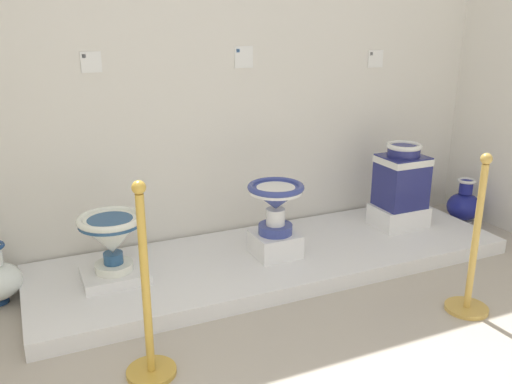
# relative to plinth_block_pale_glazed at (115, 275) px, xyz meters

# --- Properties ---
(wall_back) EXTENTS (4.17, 0.06, 2.88)m
(wall_back) POSITION_rel_plinth_block_pale_glazed_xyz_m (1.08, 0.52, 1.31)
(wall_back) COLOR silver
(wall_back) RESTS_ON ground_plane
(display_platform) EXTENTS (3.25, 1.00, 0.10)m
(display_platform) POSITION_rel_plinth_block_pale_glazed_xyz_m (1.08, -0.03, -0.08)
(display_platform) COLOR white
(display_platform) RESTS_ON ground_plane
(plinth_block_pale_glazed) EXTENTS (0.39, 0.33, 0.06)m
(plinth_block_pale_glazed) POSITION_rel_plinth_block_pale_glazed_xyz_m (0.00, 0.00, 0.00)
(plinth_block_pale_glazed) COLOR white
(plinth_block_pale_glazed) RESTS_ON display_platform
(antique_toilet_pale_glazed) EXTENTS (0.39, 0.39, 0.36)m
(antique_toilet_pale_glazed) POSITION_rel_plinth_block_pale_glazed_xyz_m (-0.00, -0.00, 0.27)
(antique_toilet_pale_glazed) COLOR white
(antique_toilet_pale_glazed) RESTS_ON plinth_block_pale_glazed
(plinth_block_leftmost) EXTENTS (0.29, 0.28, 0.16)m
(plinth_block_leftmost) POSITION_rel_plinth_block_pale_glazed_xyz_m (1.06, -0.07, 0.05)
(plinth_block_leftmost) COLOR white
(plinth_block_leftmost) RESTS_ON display_platform
(antique_toilet_leftmost) EXTENTS (0.37, 0.37, 0.34)m
(antique_toilet_leftmost) POSITION_rel_plinth_block_pale_glazed_xyz_m (1.06, -0.07, 0.37)
(antique_toilet_leftmost) COLOR #36438F
(antique_toilet_leftmost) RESTS_ON plinth_block_leftmost
(plinth_block_squat_floral) EXTENTS (0.39, 0.30, 0.16)m
(plinth_block_squat_floral) POSITION_rel_plinth_block_pale_glazed_xyz_m (2.17, 0.03, 0.05)
(plinth_block_squat_floral) COLOR white
(plinth_block_squat_floral) RESTS_ON display_platform
(antique_toilet_squat_floral) EXTENTS (0.33, 0.30, 0.49)m
(antique_toilet_squat_floral) POSITION_rel_plinth_block_pale_glazed_xyz_m (2.17, 0.03, 0.38)
(antique_toilet_squat_floral) COLOR navy
(antique_toilet_squat_floral) RESTS_ON plinth_block_squat_floral
(info_placard_first) EXTENTS (0.13, 0.01, 0.13)m
(info_placard_first) POSITION_rel_plinth_block_pale_glazed_xyz_m (0.04, 0.48, 1.24)
(info_placard_first) COLOR white
(info_placard_second) EXTENTS (0.14, 0.01, 0.15)m
(info_placard_second) POSITION_rel_plinth_block_pale_glazed_xyz_m (1.07, 0.48, 1.24)
(info_placard_second) COLOR white
(info_placard_third) EXTENTS (0.14, 0.01, 0.13)m
(info_placard_third) POSITION_rel_plinth_block_pale_glazed_xyz_m (2.19, 0.48, 1.19)
(info_placard_third) COLOR white
(decorative_vase_companion) EXTENTS (0.27, 0.27, 0.38)m
(decorative_vase_companion) POSITION_rel_plinth_block_pale_glazed_xyz_m (2.86, 0.06, 0.02)
(decorative_vase_companion) COLOR white
(decorative_vase_companion) RESTS_ON ground_plane
(stanchion_post_near_left) EXTENTS (0.24, 0.24, 0.98)m
(stanchion_post_near_left) POSITION_rel_plinth_block_pale_glazed_xyz_m (0.01, -0.87, 0.17)
(stanchion_post_near_left) COLOR gold
(stanchion_post_near_left) RESTS_ON ground_plane
(stanchion_post_near_right) EXTENTS (0.25, 0.25, 0.95)m
(stanchion_post_near_right) POSITION_rel_plinth_block_pale_glazed_xyz_m (1.85, -1.03, 0.15)
(stanchion_post_near_right) COLOR gold
(stanchion_post_near_right) RESTS_ON ground_plane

